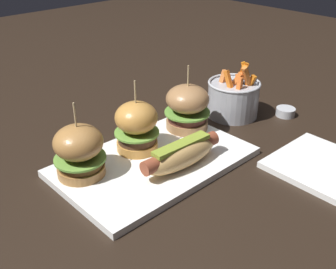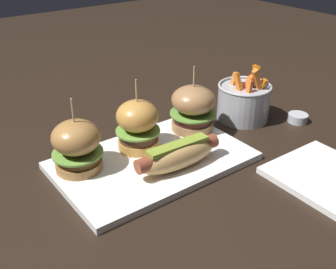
# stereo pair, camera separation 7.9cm
# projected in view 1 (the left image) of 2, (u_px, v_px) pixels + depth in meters

# --- Properties ---
(ground_plane) EXTENTS (3.00, 3.00, 0.00)m
(ground_plane) POSITION_uv_depth(u_px,v_px,m) (154.00, 165.00, 0.80)
(ground_plane) COLOR black
(platter_main) EXTENTS (0.37, 0.23, 0.01)m
(platter_main) POSITION_uv_depth(u_px,v_px,m) (154.00, 162.00, 0.79)
(platter_main) COLOR white
(platter_main) RESTS_ON ground
(hot_dog) EXTENTS (0.18, 0.06, 0.05)m
(hot_dog) POSITION_uv_depth(u_px,v_px,m) (181.00, 154.00, 0.75)
(hot_dog) COLOR tan
(hot_dog) RESTS_ON platter_main
(slider_left) EXTENTS (0.09, 0.09, 0.14)m
(slider_left) POSITION_uv_depth(u_px,v_px,m) (79.00, 150.00, 0.72)
(slider_left) COLOR #A6733C
(slider_left) RESTS_ON platter_main
(slider_center) EXTENTS (0.09, 0.09, 0.15)m
(slider_center) POSITION_uv_depth(u_px,v_px,m) (136.00, 126.00, 0.80)
(slider_center) COLOR #C3873E
(slider_center) RESTS_ON platter_main
(slider_right) EXTENTS (0.10, 0.10, 0.14)m
(slider_right) POSITION_uv_depth(u_px,v_px,m) (187.00, 107.00, 0.88)
(slider_right) COLOR #9D7046
(slider_right) RESTS_ON platter_main
(fries_bucket) EXTENTS (0.13, 0.13, 0.13)m
(fries_bucket) POSITION_uv_depth(u_px,v_px,m) (233.00, 98.00, 0.98)
(fries_bucket) COLOR #A8AAB2
(fries_bucket) RESTS_ON ground
(sauce_ramekin) EXTENTS (0.05, 0.05, 0.02)m
(sauce_ramekin) POSITION_uv_depth(u_px,v_px,m) (286.00, 112.00, 0.99)
(sauce_ramekin) COLOR #B7BABF
(sauce_ramekin) RESTS_ON ground
(side_plate) EXTENTS (0.18, 0.18, 0.01)m
(side_plate) POSITION_uv_depth(u_px,v_px,m) (323.00, 166.00, 0.78)
(side_plate) COLOR white
(side_plate) RESTS_ON ground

